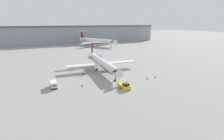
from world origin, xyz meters
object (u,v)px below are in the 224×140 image
(pushback_tug, at_px, (124,86))
(airplane_parked_far_left, at_px, (97,41))
(traffic_cone_mid, at_px, (155,77))
(airplane_main, at_px, (102,62))
(traffic_cone_right, at_px, (147,78))
(luggage_cart, at_px, (54,84))
(worker_near_tug, at_px, (120,86))
(worker_by_wing, at_px, (83,73))
(traffic_cone_left, at_px, (82,85))

(pushback_tug, bearing_deg, airplane_parked_far_left, 75.66)
(pushback_tug, height_order, traffic_cone_mid, pushback_tug)
(airplane_parked_far_left, bearing_deg, pushback_tug, -104.34)
(airplane_main, bearing_deg, traffic_cone_mid, -51.31)
(pushback_tug, distance_m, traffic_cone_right, 11.80)
(traffic_cone_right, bearing_deg, pushback_tug, -158.56)
(luggage_cart, bearing_deg, worker_near_tug, -27.87)
(worker_by_wing, bearing_deg, traffic_cone_right, -34.87)
(luggage_cart, height_order, traffic_cone_mid, luggage_cart)
(airplane_main, distance_m, traffic_cone_left, 19.07)
(worker_by_wing, xyz_separation_m, traffic_cone_mid, (21.85, -12.82, -0.66))
(traffic_cone_left, bearing_deg, traffic_cone_mid, -4.20)
(luggage_cart, xyz_separation_m, traffic_cone_right, (29.55, -4.34, -0.67))
(luggage_cart, bearing_deg, traffic_cone_mid, -7.40)
(luggage_cart, distance_m, traffic_cone_mid, 33.20)
(worker_near_tug, bearing_deg, traffic_cone_left, 144.39)
(worker_near_tug, relative_size, traffic_cone_left, 2.04)
(worker_near_tug, bearing_deg, worker_by_wing, 108.71)
(pushback_tug, height_order, traffic_cone_left, pushback_tug)
(pushback_tug, distance_m, luggage_cart, 20.49)
(luggage_cart, xyz_separation_m, airplane_parked_far_left, (41.58, 81.35, 2.90))
(worker_near_tug, bearing_deg, luggage_cart, 152.13)
(worker_by_wing, bearing_deg, airplane_main, 23.50)
(worker_by_wing, bearing_deg, luggage_cart, -142.33)
(airplane_main, height_order, worker_near_tug, airplane_main)
(airplane_main, relative_size, traffic_cone_left, 41.94)
(worker_near_tug, distance_m, traffic_cone_right, 13.39)
(pushback_tug, bearing_deg, worker_near_tug, -167.57)
(luggage_cart, distance_m, worker_near_tug, 19.24)
(airplane_main, height_order, traffic_cone_left, airplane_main)
(pushback_tug, xyz_separation_m, luggage_cart, (-18.58, 8.65, 0.30))
(pushback_tug, bearing_deg, traffic_cone_mid, 16.95)
(worker_by_wing, relative_size, traffic_cone_left, 2.25)
(pushback_tug, xyz_separation_m, worker_near_tug, (-1.57, -0.35, 0.20))
(luggage_cart, relative_size, traffic_cone_mid, 5.65)
(pushback_tug, xyz_separation_m, traffic_cone_left, (-10.73, 6.22, -0.27))
(traffic_cone_mid, bearing_deg, traffic_cone_right, -178.94)
(traffic_cone_left, xyz_separation_m, traffic_cone_right, (21.71, -1.91, -0.10))
(traffic_cone_right, relative_size, traffic_cone_mid, 1.04)
(airplane_main, xyz_separation_m, traffic_cone_mid, (13.26, -16.56, -2.87))
(luggage_cart, bearing_deg, traffic_cone_left, -17.22)
(pushback_tug, bearing_deg, airplane_main, 87.04)
(airplane_main, bearing_deg, traffic_cone_left, -128.77)
(pushback_tug, relative_size, airplane_parked_far_left, 0.13)
(luggage_cart, height_order, traffic_cone_right, luggage_cart)
(airplane_main, bearing_deg, traffic_cone_right, -59.24)
(worker_near_tug, distance_m, traffic_cone_mid, 16.61)
(luggage_cart, height_order, worker_by_wing, luggage_cart)
(airplane_parked_far_left, bearing_deg, traffic_cone_left, -111.94)
(luggage_cart, bearing_deg, airplane_main, 31.99)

